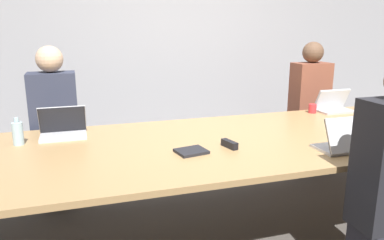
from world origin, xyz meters
name	(u,v)px	position (x,y,z in m)	size (l,w,h in m)	color
ground_plane	(245,225)	(0.00, 0.00, 0.00)	(24.00, 24.00, 0.00)	#4C4742
curtain_wall	(175,41)	(0.00, 2.19, 1.40)	(12.00, 0.06, 2.80)	#ADADB2
conference_table	(249,143)	(0.00, 0.00, 0.70)	(4.44, 1.45, 0.75)	tan
laptop_near_midright	(346,141)	(0.49, -0.48, 0.82)	(0.36, 0.25, 0.24)	silver
cup_near_midright	(372,138)	(0.77, -0.42, 0.80)	(0.09, 0.09, 0.10)	white
laptop_far_left	(63,128)	(-1.37, 0.47, 0.82)	(0.35, 0.24, 0.24)	silver
person_far_left	(56,128)	(-1.45, 0.93, 0.70)	(0.40, 0.24, 1.43)	#2D2D38
bottle_far_left	(18,133)	(-1.67, 0.34, 0.84)	(0.08, 0.08, 0.20)	#ADD1E0
laptop_far_right	(333,105)	(1.22, 0.59, 0.81)	(0.36, 0.23, 0.22)	#B7B7BC
person_far_right	(309,108)	(1.23, 1.01, 0.70)	(0.40, 0.24, 1.43)	#2D2D38
cup_far_right	(312,109)	(0.98, 0.59, 0.79)	(0.08, 0.08, 0.09)	red
stapler	(229,144)	(-0.24, -0.18, 0.77)	(0.08, 0.16, 0.05)	black
notebook	(191,151)	(-0.53, -0.20, 0.76)	(0.23, 0.20, 0.02)	#232328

